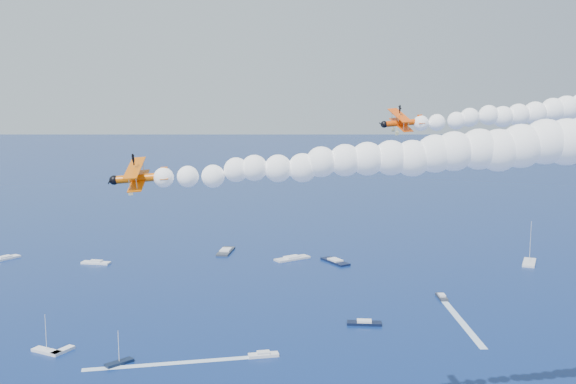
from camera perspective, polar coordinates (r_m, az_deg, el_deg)
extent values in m
cube|color=silver|center=(165.75, -2.07, -13.51)|extent=(7.27, 2.58, 0.70)
cube|color=#2B2E39|center=(214.24, 12.77, -8.59)|extent=(3.26, 7.49, 0.70)
cube|color=black|center=(166.02, -13.97, -13.72)|extent=(6.74, 5.51, 0.70)
cube|color=white|center=(259.09, -15.81, -5.73)|extent=(10.97, 6.60, 0.70)
cube|color=white|center=(176.78, -18.38, -12.52)|extent=(5.45, 6.28, 0.70)
cube|color=white|center=(276.88, -22.67, -5.16)|extent=(10.73, 10.83, 0.70)
cube|color=white|center=(177.62, -19.58, -12.47)|extent=(7.92, 6.79, 0.70)
cube|color=silver|center=(264.83, 19.58, -5.60)|extent=(10.41, 13.35, 0.70)
cube|color=silver|center=(255.61, 0.36, -5.60)|extent=(14.45, 9.89, 0.70)
cube|color=black|center=(251.82, 3.98, -5.83)|extent=(8.88, 14.17, 0.70)
cube|color=#313641|center=(268.05, -5.25, -4.97)|extent=(8.50, 15.21, 0.70)
cube|color=black|center=(187.75, 6.41, -10.88)|extent=(9.77, 5.11, 0.70)
cube|color=white|center=(164.09, -10.12, -13.99)|extent=(38.05, 3.47, 0.04)
cube|color=white|center=(193.57, 14.42, -10.60)|extent=(7.04, 37.93, 0.04)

